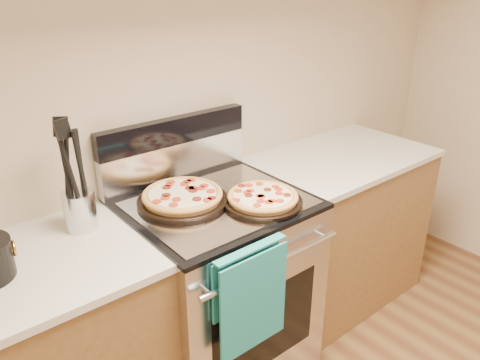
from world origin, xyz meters
TOP-DOWN VIEW (x-y plane):
  - wall_back at (0.00, 2.00)m, footprint 4.00×0.00m
  - range_body at (0.00, 1.65)m, footprint 0.76×0.68m
  - oven_window at (0.00, 1.31)m, footprint 0.56×0.01m
  - cooktop at (0.00, 1.65)m, footprint 0.76×0.68m
  - backsplash_lower at (0.00, 1.96)m, footprint 0.76×0.06m
  - backsplash_upper at (0.00, 1.96)m, footprint 0.76×0.06m
  - oven_handle at (0.00, 1.27)m, footprint 0.70×0.03m
  - dish_towel at (-0.12, 1.27)m, footprint 0.32×0.05m
  - foil_sheet at (0.00, 1.62)m, footprint 0.70×0.55m
  - cabinet_right at (0.88, 1.68)m, footprint 1.00×0.62m
  - countertop_right at (0.88, 1.68)m, footprint 1.02×0.64m
  - pepperoni_pizza_back at (-0.12, 1.72)m, footprint 0.47×0.47m
  - pepperoni_pizza_front at (0.14, 1.50)m, footprint 0.43×0.43m
  - utensil_crock at (-0.53, 1.81)m, footprint 0.16×0.16m

SIDE VIEW (x-z plane):
  - cabinet_right at x=0.88m, z-range 0.00..0.88m
  - range_body at x=0.00m, z-range 0.00..0.90m
  - oven_window at x=0.00m, z-range 0.25..0.65m
  - dish_towel at x=-0.12m, z-range 0.49..0.91m
  - oven_handle at x=0.00m, z-range 0.79..0.81m
  - countertop_right at x=0.88m, z-range 0.88..0.91m
  - cooktop at x=0.00m, z-range 0.90..0.92m
  - foil_sheet at x=0.00m, z-range 0.92..0.93m
  - pepperoni_pizza_front at x=0.14m, z-range 0.93..0.97m
  - pepperoni_pizza_back at x=-0.12m, z-range 0.93..0.98m
  - utensil_crock at x=-0.53m, z-range 0.91..1.06m
  - backsplash_lower at x=0.00m, z-range 0.92..1.10m
  - backsplash_upper at x=0.00m, z-range 1.10..1.22m
  - wall_back at x=0.00m, z-range -0.65..3.35m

